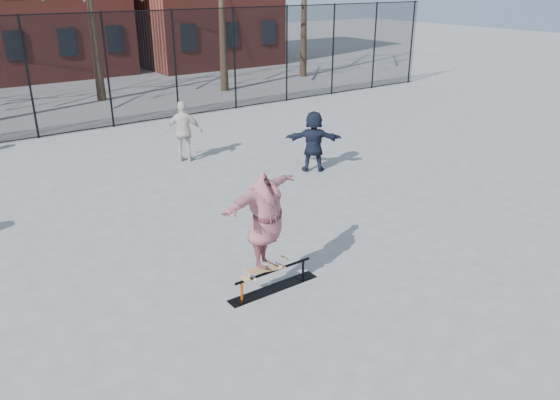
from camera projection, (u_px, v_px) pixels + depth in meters
ground at (310, 292)px, 9.41m from camera, size 100.00×100.00×0.00m
skate_rail at (274, 281)px, 9.45m from camera, size 1.74×0.27×0.38m
skateboard at (266, 270)px, 9.25m from camera, size 0.81×0.19×0.10m
skater at (265, 222)px, 8.92m from camera, size 2.11×1.38×1.68m
bystander_white at (184, 132)px, 15.82m from camera, size 1.11×0.95×1.79m
bystander_navy at (314, 141)px, 15.05m from camera, size 1.56×1.35×1.70m
fence at (72, 73)px, 18.43m from camera, size 34.03×0.07×4.00m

